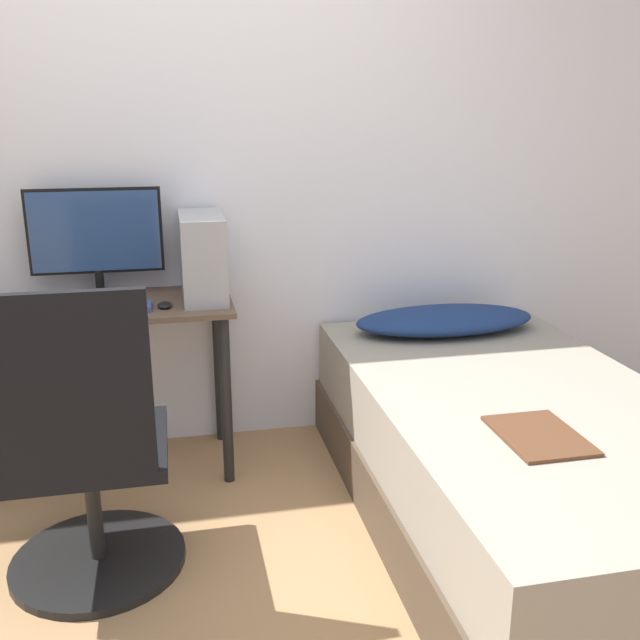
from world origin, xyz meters
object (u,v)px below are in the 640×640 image
(monitor, at_px, (96,236))
(keyboard, at_px, (97,309))
(office_chair, at_px, (87,475))
(pc_tower, at_px, (203,256))
(bed, at_px, (516,461))

(monitor, relative_size, keyboard, 1.30)
(office_chair, distance_m, pc_tower, 1.04)
(monitor, height_order, pc_tower, monitor)
(office_chair, height_order, pc_tower, pc_tower)
(office_chair, distance_m, keyboard, 0.75)
(bed, bearing_deg, office_chair, -179.90)
(bed, height_order, pc_tower, pc_tower)
(monitor, distance_m, keyboard, 0.35)
(bed, xyz_separation_m, monitor, (-1.48, 0.90, 0.73))
(keyboard, bearing_deg, bed, -23.58)
(office_chair, height_order, bed, office_chair)
(keyboard, distance_m, pc_tower, 0.47)
(keyboard, height_order, pc_tower, pc_tower)
(office_chair, xyz_separation_m, keyboard, (0.01, 0.65, 0.37))
(office_chair, xyz_separation_m, monitor, (0.00, 0.90, 0.61))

